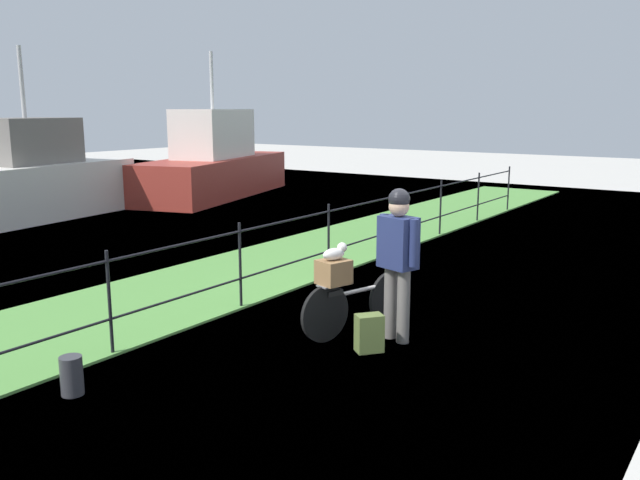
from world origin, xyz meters
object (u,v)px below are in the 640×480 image
at_px(wooden_crate, 334,272).
at_px(moored_boat_far, 30,181).
at_px(bicycle_main, 358,304).
at_px(mooring_bollard, 72,376).
at_px(moored_boat_near, 214,165).
at_px(terrier_dog, 335,253).
at_px(cyclist_person, 398,251).
at_px(backpack_on_paving, 369,333).

height_order(wooden_crate, moored_boat_far, moored_boat_far).
relative_size(bicycle_main, wooden_crate, 4.90).
relative_size(wooden_crate, mooring_bollard, 0.90).
bearing_deg(moored_boat_far, wooden_crate, -105.66).
bearing_deg(moored_boat_far, moored_boat_near, -9.05).
distance_m(mooring_bollard, moored_boat_near, 13.67).
bearing_deg(moored_boat_near, terrier_dog, -130.35).
relative_size(cyclist_person, mooring_bollard, 4.72).
bearing_deg(moored_boat_near, moored_boat_far, 170.95).
xyz_separation_m(cyclist_person, backpack_on_paving, (-0.47, 0.07, -0.80)).
bearing_deg(wooden_crate, cyclist_person, -56.92).
relative_size(cyclist_person, moored_boat_near, 0.26).
bearing_deg(moored_boat_near, backpack_on_paving, -129.31).
xyz_separation_m(terrier_dog, moored_boat_near, (8.15, 9.60, -0.07)).
relative_size(terrier_dog, cyclist_person, 0.19).
xyz_separation_m(cyclist_person, moored_boat_near, (7.80, 10.17, -0.10)).
bearing_deg(bicycle_main, terrier_dog, 163.63).
distance_m(wooden_crate, mooring_bollard, 2.83).
distance_m(cyclist_person, moored_boat_near, 12.82).
bearing_deg(bicycle_main, wooden_crate, 163.63).
bearing_deg(wooden_crate, bicycle_main, -16.37).
xyz_separation_m(moored_boat_near, moored_boat_far, (-5.25, 0.84, -0.04)).
bearing_deg(cyclist_person, moored_boat_far, 76.98).
bearing_deg(bicycle_main, mooring_bollard, 157.02).
relative_size(terrier_dog, backpack_on_paving, 0.81).
height_order(terrier_dog, moored_boat_far, moored_boat_far).
relative_size(wooden_crate, terrier_dog, 0.99).
bearing_deg(moored_boat_far, cyclist_person, -103.02).
xyz_separation_m(bicycle_main, moored_boat_far, (2.58, 10.53, 0.53)).
bearing_deg(wooden_crate, terrier_dog, -16.37).
relative_size(moored_boat_near, moored_boat_far, 1.32).
relative_size(bicycle_main, cyclist_person, 0.94).
xyz_separation_m(backpack_on_paving, mooring_bollard, (-2.43, 1.63, -0.02)).
height_order(bicycle_main, terrier_dog, terrier_dog).
height_order(bicycle_main, moored_boat_far, moored_boat_far).
distance_m(bicycle_main, terrier_dog, 0.72).
xyz_separation_m(terrier_dog, mooring_bollard, (-2.55, 1.12, -0.80)).
relative_size(terrier_dog, moored_boat_near, 0.05).
distance_m(wooden_crate, moored_boat_near, 12.60).
xyz_separation_m(backpack_on_paving, moored_boat_far, (3.02, 10.94, 0.67)).
xyz_separation_m(bicycle_main, moored_boat_near, (7.84, 9.69, 0.57)).
bearing_deg(backpack_on_paving, bicycle_main, 82.13).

